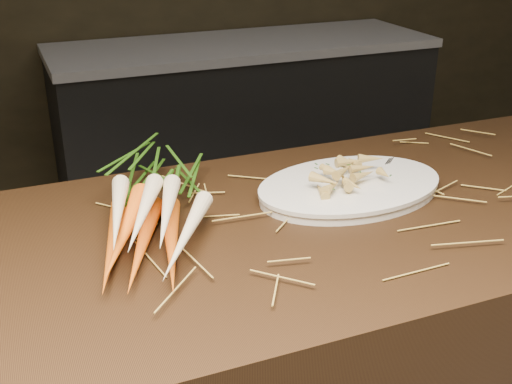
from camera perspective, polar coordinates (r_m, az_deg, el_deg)
main_counter at (r=1.60m, az=13.95°, el=-14.85°), size 2.40×0.70×0.90m
back_counter at (r=3.22m, az=-1.06°, el=5.93°), size 1.82×0.62×0.84m
straw_bedding at (r=1.37m, az=15.88°, el=0.27°), size 1.40×0.60×0.02m
root_veg_bunch at (r=1.23m, az=-9.20°, el=0.22°), size 0.33×0.58×0.10m
serving_platter at (r=1.32m, az=8.34°, el=0.28°), size 0.41×0.29×0.02m
roasted_veg_heap at (r=1.31m, az=8.43°, el=1.58°), size 0.20×0.15×0.04m
serving_fork at (r=1.39m, az=13.60°, el=1.52°), size 0.12×0.11×0.00m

